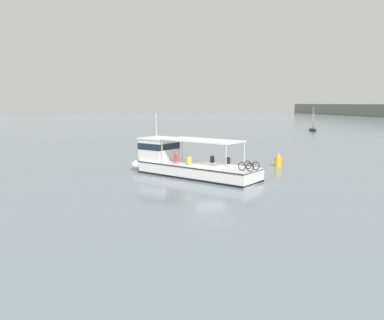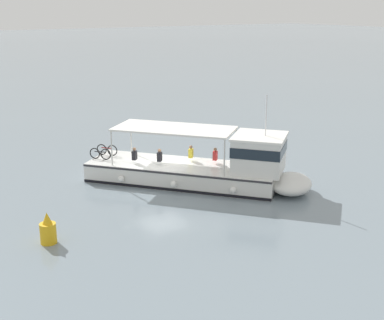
% 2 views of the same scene
% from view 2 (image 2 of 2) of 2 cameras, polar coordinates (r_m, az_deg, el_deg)
% --- Properties ---
extents(ground_plane, '(400.00, 400.00, 0.00)m').
position_cam_2_polar(ground_plane, '(30.10, -3.17, -2.50)').
color(ground_plane, gray).
extents(ferry_main, '(11.75, 10.51, 5.32)m').
position_cam_2_polar(ferry_main, '(29.38, 1.89, -0.89)').
color(ferry_main, white).
rests_on(ferry_main, ground).
extents(channel_buoy, '(0.70, 0.70, 1.40)m').
position_cam_2_polar(channel_buoy, '(23.31, -15.42, -7.45)').
color(channel_buoy, gold).
rests_on(channel_buoy, ground).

